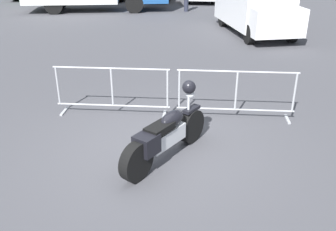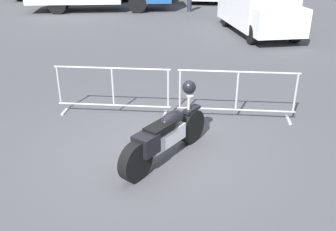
{
  "view_description": "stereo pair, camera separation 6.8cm",
  "coord_description": "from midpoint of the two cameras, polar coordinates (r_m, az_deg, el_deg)",
  "views": [
    {
      "loc": [
        0.7,
        -5.95,
        3.46
      ],
      "look_at": [
        0.2,
        0.09,
        0.65
      ],
      "focal_mm": 40.0,
      "sensor_mm": 36.0,
      "label": 1
    },
    {
      "loc": [
        0.76,
        -5.94,
        3.46
      ],
      "look_at": [
        0.2,
        0.09,
        0.65
      ],
      "focal_mm": 40.0,
      "sensor_mm": 36.0,
      "label": 2
    }
  ],
  "objects": [
    {
      "name": "crowd_barrier_far",
      "position": [
        8.01,
        10.69,
        3.2
      ],
      "size": [
        2.5,
        0.44,
        1.07
      ],
      "rotation": [
        0.0,
        0.0,
        -0.0
      ],
      "color": "#9EA0A5",
      "rests_on": "ground"
    },
    {
      "name": "planter_island",
      "position": [
        20.88,
        12.67,
        15.59
      ],
      "size": [
        3.58,
        3.58,
        0.96
      ],
      "color": "#ADA89E",
      "rests_on": "ground"
    },
    {
      "name": "motorcycle",
      "position": [
        6.4,
        -0.03,
        -2.9
      ],
      "size": [
        1.32,
        1.99,
        1.26
      ],
      "rotation": [
        0.0,
        0.0,
        1.02
      ],
      "color": "black",
      "rests_on": "ground"
    },
    {
      "name": "delivery_van",
      "position": [
        16.35,
        13.62,
        16.44
      ],
      "size": [
        3.13,
        5.33,
        2.31
      ],
      "rotation": [
        0.0,
        0.0,
        -1.32
      ],
      "color": "white",
      "rests_on": "ground"
    },
    {
      "name": "ground_plane",
      "position": [
        6.92,
        -1.42,
        -5.14
      ],
      "size": [
        120.0,
        120.0,
        0.0
      ],
      "primitive_type": "plane",
      "color": "#424247"
    },
    {
      "name": "crowd_barrier_near",
      "position": [
        8.19,
        -8.13,
        3.87
      ],
      "size": [
        2.5,
        0.44,
        1.07
      ],
      "rotation": [
        0.0,
        0.0,
        -0.0
      ],
      "color": "#9EA0A5",
      "rests_on": "ground"
    }
  ]
}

